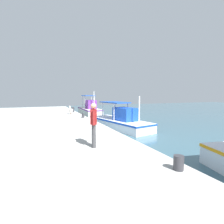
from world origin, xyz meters
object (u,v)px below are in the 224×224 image
Objects in this scene: mooring_bollard_second at (83,116)px; mooring_bollard_third at (94,120)px; fishing_boat_second at (120,121)px; fisherman_standing at (94,123)px; fishing_boat_nearest at (90,110)px; mooring_bollard_nearest at (73,110)px; mooring_bollard_fourth at (179,163)px; pelican at (71,110)px.

mooring_bollard_second is 0.79× the size of mooring_bollard_third.
fishing_boat_second is 7.93m from fisherman_standing.
fishing_boat_nearest is 16.00× the size of mooring_bollard_second.
mooring_bollard_third is (7.83, 0.00, -0.03)m from mooring_bollard_nearest.
mooring_bollard_nearest is 1.32× the size of mooring_bollard_fourth.
mooring_bollard_nearest reaches higher than mooring_bollard_second.
pelican is at bearing -177.75° from mooring_bollard_fourth.
mooring_bollard_nearest is at bearing 180.00° from mooring_bollard_second.
mooring_bollard_third reaches higher than mooring_bollard_second.
mooring_bollard_second is (-1.54, -2.67, 0.41)m from fishing_boat_second.
pelican reaches higher than mooring_bollard_nearest.
mooring_bollard_third is at bearing -13.92° from fishing_boat_nearest.
fishing_boat_nearest is 12.68× the size of mooring_bollard_third.
pelican is 2.44× the size of mooring_bollard_fourth.
fisherman_standing is 5.38m from mooring_bollard_third.
mooring_bollard_third is at bearing 180.00° from mooring_bollard_fourth.
fishing_boat_second is 14.71× the size of mooring_bollard_third.
mooring_bollard_fourth is (9.51, -2.67, 0.42)m from fishing_boat_second.
fishing_boat_second is 6.98× the size of pelican.
pelican is (4.73, -3.17, 0.51)m from fishing_boat_nearest.
fishing_boat_nearest is at bearing 146.19° from pelican.
pelican is at bearing -15.32° from mooring_bollard_nearest.
mooring_bollard_nearest is (-6.31, -2.67, 0.49)m from fishing_boat_second.
mooring_bollard_third is at bearing -60.21° from fishing_boat_second.
mooring_bollard_third is (3.07, 0.00, 0.05)m from mooring_bollard_second.
fisherman_standing is 4.64× the size of mooring_bollard_second.
mooring_bollard_nearest is 1.45× the size of mooring_bollard_second.
fishing_boat_nearest is 18.75m from mooring_bollard_fourth.
fishing_boat_second reaches higher than mooring_bollard_second.
fishing_boat_nearest reaches higher than pelican.
fisherman_standing reaches higher than pelican.
fishing_boat_nearest is 6.02× the size of pelican.
fishing_boat_second is at bearing 22.92° from mooring_bollard_nearest.
fishing_boat_nearest is 3.45× the size of fisherman_standing.
mooring_bollard_nearest is at bearing -157.08° from fishing_boat_second.
fishing_boat_nearest reaches higher than fishing_boat_second.
mooring_bollard_third is 7.98m from mooring_bollard_fourth.
mooring_bollard_second is (-8.18, 1.51, -0.76)m from fisherman_standing.
mooring_bollard_nearest is (-12.95, 1.51, -0.68)m from fisherman_standing.
fishing_boat_second is at bearing 36.59° from pelican.
fishing_boat_nearest reaches higher than mooring_bollard_third.
fisherman_standing is at bearing -32.16° from fishing_boat_second.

